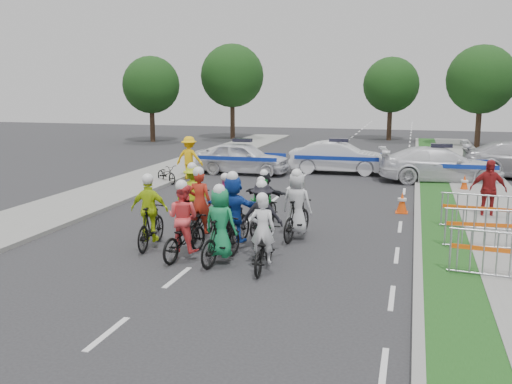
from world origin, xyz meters
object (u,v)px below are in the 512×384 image
(rider_11, at_px, (264,201))
(police_car_0, at_px, (243,158))
(tree_1, at_px, (481,80))
(rider_0, at_px, (263,244))
(rider_1, at_px, (221,233))
(cone_0, at_px, (402,203))
(rider_6, at_px, (200,215))
(rider_5, at_px, (234,216))
(barrier_2, at_px, (476,213))
(rider_2, at_px, (184,229))
(rider_7, at_px, (297,212))
(cone_1, at_px, (464,184))
(tree_0, at_px, (151,85))
(barrier_0, at_px, (497,257))
(rider_9, at_px, (226,207))
(police_car_1, at_px, (338,158))
(police_car_2, at_px, (440,165))
(marshal_hiviz, at_px, (189,158))
(rider_3, at_px, (150,219))
(tree_3, at_px, (232,76))
(tree_4, at_px, (391,85))
(parked_bike, at_px, (166,174))
(rider_10, at_px, (194,200))
(barrier_1, at_px, (485,231))
(rider_8, at_px, (262,212))
(spectator_2, at_px, (488,190))
(rider_4, at_px, (262,224))

(rider_11, height_order, police_car_0, rider_11)
(tree_1, bearing_deg, rider_0, -104.19)
(rider_1, distance_m, cone_0, 7.86)
(rider_0, xyz_separation_m, rider_11, (-1.06, 4.16, 0.12))
(police_car_0, bearing_deg, rider_6, -167.60)
(rider_5, distance_m, barrier_2, 7.06)
(rider_2, height_order, rider_7, rider_7)
(cone_1, distance_m, tree_0, 26.31)
(rider_11, relative_size, barrier_0, 0.85)
(rider_6, distance_m, rider_9, 1.33)
(rider_2, relative_size, barrier_2, 1.00)
(rider_0, bearing_deg, cone_1, -117.42)
(police_car_1, distance_m, police_car_2, 4.82)
(tree_1, bearing_deg, police_car_2, -100.98)
(marshal_hiviz, xyz_separation_m, tree_1, (13.82, 17.36, 3.58))
(rider_2, bearing_deg, police_car_1, -88.47)
(rider_9, height_order, rider_11, rider_11)
(rider_1, height_order, police_car_1, rider_1)
(rider_3, distance_m, tree_3, 31.16)
(police_car_1, relative_size, tree_4, 0.73)
(police_car_0, relative_size, tree_0, 0.71)
(parked_bike, xyz_separation_m, tree_1, (14.35, 18.69, 4.14))
(rider_9, distance_m, tree_4, 29.96)
(rider_10, bearing_deg, barrier_0, 157.80)
(police_car_1, height_order, barrier_1, police_car_1)
(rider_8, bearing_deg, spectator_2, -142.19)
(barrier_2, bearing_deg, police_car_1, 117.30)
(rider_10, bearing_deg, rider_8, 164.49)
(rider_5, bearing_deg, tree_0, -52.43)
(police_car_0, bearing_deg, rider_8, -159.21)
(rider_5, distance_m, police_car_2, 13.36)
(spectator_2, distance_m, barrier_2, 1.91)
(rider_2, height_order, tree_4, tree_4)
(police_car_1, relative_size, tree_0, 0.73)
(cone_0, bearing_deg, police_car_1, 111.28)
(rider_9, relative_size, police_car_1, 0.37)
(rider_5, relative_size, rider_11, 1.18)
(police_car_2, height_order, tree_1, tree_1)
(rider_10, xyz_separation_m, spectator_2, (8.69, 2.94, 0.22))
(rider_6, bearing_deg, police_car_2, -121.27)
(barrier_0, distance_m, tree_3, 34.53)
(marshal_hiviz, relative_size, cone_0, 2.74)
(rider_0, xyz_separation_m, rider_10, (-3.18, 3.76, 0.13))
(rider_0, xyz_separation_m, spectator_2, (5.51, 6.70, 0.35))
(rider_0, distance_m, barrier_1, 5.76)
(rider_7, xyz_separation_m, police_car_2, (4.16, 10.89, 0.00))
(rider_4, distance_m, barrier_0, 5.46)
(rider_3, bearing_deg, tree_3, -81.43)
(rider_4, height_order, rider_5, rider_5)
(rider_1, distance_m, police_car_0, 13.95)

